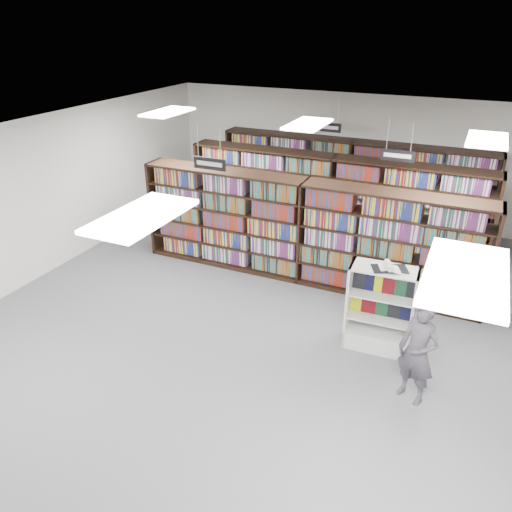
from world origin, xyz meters
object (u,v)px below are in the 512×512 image
at_px(bookshelf_row_near, 303,231).
at_px(shopper, 418,352).
at_px(open_book, 389,267).
at_px(endcap_display, 379,320).

bearing_deg(bookshelf_row_near, shopper, -45.98).
bearing_deg(open_book, shopper, -79.77).
height_order(endcap_display, shopper, shopper).
bearing_deg(endcap_display, open_book, -43.90).
xyz_separation_m(endcap_display, open_book, (0.06, -0.05, 1.00)).
xyz_separation_m(bookshelf_row_near, endcap_display, (1.93, -1.69, -0.56)).
bearing_deg(shopper, endcap_display, 149.12).
distance_m(endcap_display, shopper, 1.31).
relative_size(bookshelf_row_near, shopper, 4.46).
bearing_deg(endcap_display, shopper, -58.30).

